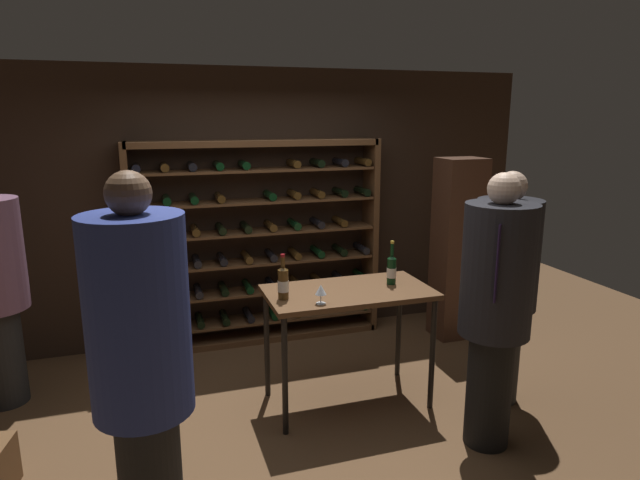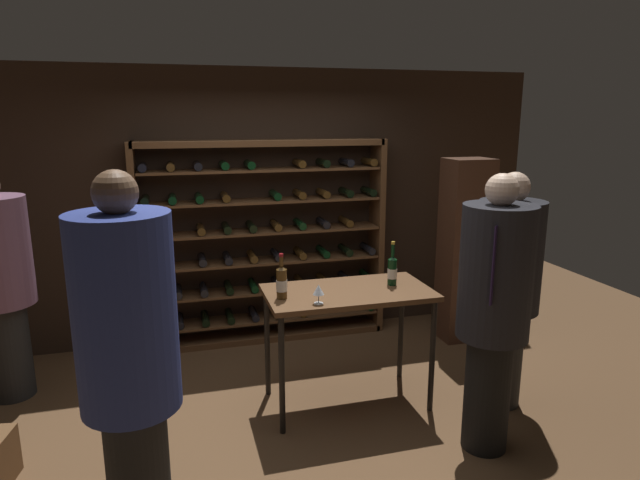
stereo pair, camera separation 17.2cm
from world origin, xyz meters
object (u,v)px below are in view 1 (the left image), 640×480
Objects in this scene: person_bystander_dark_jacket at (142,363)px; wine_rack at (258,244)px; person_host_in_suit at (505,279)px; person_bystander_red_print at (496,301)px; tasting_table at (348,302)px; wine_bottle_gold_foil at (283,283)px; display_cabinet at (457,249)px; wine_glass_stemmed_right at (321,290)px; wine_bottle_amber_reserve at (392,269)px.

wine_rack is at bearing 76.19° from person_bystander_dark_jacket.
wine_rack is 1.33× the size of person_host_in_suit.
tasting_table is at bearing 93.68° from person_bystander_red_print.
person_bystander_dark_jacket reaches higher than wine_bottle_gold_foil.
display_cabinet is at bearing -14.77° from wine_rack.
person_bystander_dark_jacket is at bearing -144.54° from display_cabinet.
wine_glass_stemmed_right is (-1.85, -1.19, 0.12)m from display_cabinet.
wine_bottle_gold_foil is (-0.53, -0.05, 0.22)m from tasting_table.
wine_glass_stemmed_right is at bearing 132.35° from person_host_in_suit.
wine_bottle_gold_foil is at bearing 58.74° from person_bystander_dark_jacket.
tasting_table is at bearing -74.55° from wine_rack.
person_host_in_suit is at bearing -9.10° from wine_bottle_gold_foil.
display_cabinet reaches higher than wine_bottle_amber_reserve.
tasting_table is 1.97m from person_bystander_dark_jacket.
person_bystander_dark_jacket is at bearing -146.15° from wine_bottle_amber_reserve.
wine_bottle_gold_foil is (-1.71, 0.27, 0.06)m from person_host_in_suit.
wine_rack is at bearing 78.63° from person_bystander_red_print.
person_bystander_dark_jacket is (-1.52, -1.23, 0.28)m from tasting_table.
display_cabinet is at bearing 37.92° from wine_bottle_amber_reserve.
display_cabinet is 2.20m from wine_glass_stemmed_right.
person_host_in_suit reaches higher than wine_bottle_amber_reserve.
wine_bottle_amber_reserve is at bearing -142.08° from display_cabinet.
wine_bottle_amber_reserve is at bearing -61.26° from wine_rack.
wine_bottle_amber_reserve is (-0.35, 0.87, 0.02)m from person_bystander_red_print.
person_host_in_suit is 0.67m from person_bystander_red_print.
wine_bottle_amber_reserve is 0.73m from wine_glass_stemmed_right.
wine_rack reaches higher than person_host_in_suit.
wine_glass_stemmed_right is (-1.03, 0.59, -0.01)m from person_bystander_red_print.
person_bystander_red_print is at bearing 18.76° from person_bystander_dark_jacket.
wine_rack is 1.93× the size of tasting_table.
display_cabinet is at bearing 44.01° from person_bystander_dark_jacket.
person_bystander_dark_jacket is at bearing -140.59° from wine_glass_stemmed_right.
wine_rack is 1.29× the size of person_bystander_red_print.
wine_glass_stemmed_right is (-0.68, -0.27, -0.02)m from wine_bottle_amber_reserve.
tasting_table is 1.82m from display_cabinet.
person_bystander_red_print reaches higher than display_cabinet.
wine_glass_stemmed_right is at bearing -141.82° from tasting_table.
tasting_table is at bearing 38.18° from wine_glass_stemmed_right.
person_bystander_red_print is at bearing -63.65° from wine_rack.
tasting_table is (0.40, -1.46, -0.16)m from wine_rack.
person_bystander_red_print is 0.94× the size of person_bystander_dark_jacket.
wine_glass_stemmed_right is at bearing -86.54° from wine_rack.
wine_rack reaches higher than wine_glass_stemmed_right.
wine_rack is at bearing 165.23° from display_cabinet.
display_cabinet is at bearing 27.57° from person_bystander_red_print.
wine_rack is at bearing 93.46° from wine_glass_stemmed_right.
tasting_table is 1.12m from person_bystander_red_print.
wine_bottle_amber_reserve is at bearing 21.89° from wine_glass_stemmed_right.
person_bystander_dark_jacket is 5.98× the size of wine_bottle_gold_foil.
person_host_in_suit is 0.97× the size of person_bystander_red_print.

